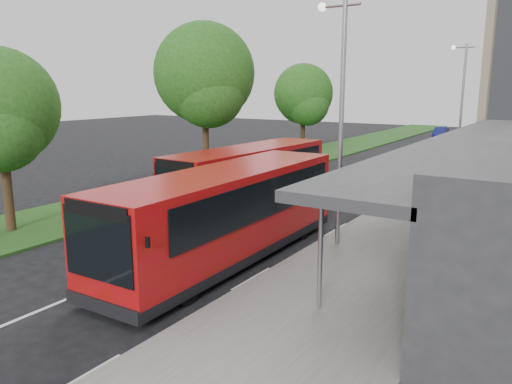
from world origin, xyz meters
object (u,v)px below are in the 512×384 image
lamp_post_near (339,109)px  lamp_post_far (461,98)px  tree_mid (205,80)px  bus_main (227,215)px  car_near (461,138)px  tree_near (1,115)px  car_far (441,132)px  bollard (464,169)px  tree_far (304,98)px  litter_bin (443,199)px  bus_second (250,177)px

lamp_post_near → lamp_post_far: size_ratio=1.00×
tree_mid → lamp_post_far: bearing=49.3°
bus_main → car_near: (-0.53, 40.29, -0.98)m
tree_near → bus_main: (8.75, 1.88, -2.95)m
car_far → tree_mid: bearing=-103.2°
bollard → tree_far: bearing=166.8°
tree_far → lamp_post_far: size_ratio=0.90×
tree_far → car_far: size_ratio=2.01×
tree_mid → bollard: bearing=36.4°
lamp_post_near → litter_bin: lamp_post_near is taller
tree_far → car_far: tree_far is taller
lamp_post_near → litter_bin: size_ratio=9.78×
bollard → car_near: 21.48m
tree_far → bollard: 13.31m
tree_near → tree_far: tree_far is taller
car_near → tree_near: bearing=-101.7°
tree_mid → lamp_post_near: tree_mid is taller
bollard → car_far: car_far is taller
tree_mid → tree_far: tree_mid is taller
tree_near → bus_second: (5.39, 8.31, -3.03)m
lamp_post_far → litter_bin: 13.50m
tree_far → bus_main: tree_far is taller
lamp_post_near → bus_second: 7.43m
tree_near → tree_mid: tree_mid is taller
car_near → car_far: 4.81m
tree_mid → tree_far: bearing=90.0°
bus_main → bus_second: (-3.36, 6.43, -0.08)m
lamp_post_far → bus_main: (-2.38, -23.07, -3.22)m
bus_second → litter_bin: size_ratio=12.04×
lamp_post_near → car_far: 41.74m
lamp_post_far → tree_near: bearing=-114.0°
tree_far → bus_main: bearing=-68.4°
tree_mid → litter_bin: 14.10m
lamp_post_far → car_far: (-5.71, 21.14, -4.13)m
bus_second → lamp_post_near: bearing=-27.9°
tree_far → car_far: bearing=76.2°
lamp_post_near → bollard: lamp_post_near is taller
bus_main → bus_second: bearing=116.7°
tree_near → tree_mid: bearing=90.0°
tree_mid → bus_main: tree_mid is taller
tree_near → bus_main: bearing=12.1°
tree_far → bollard: bearing=-13.2°
tree_near → bus_second: size_ratio=0.70×
litter_bin → car_near: size_ratio=0.27×
tree_near → bollard: size_ratio=7.30×
tree_far → car_near: 20.37m
bollard → lamp_post_near: bearing=-94.3°
lamp_post_near → car_near: (-2.91, 37.23, -4.20)m
tree_near → litter_bin: size_ratio=8.42×
tree_far → lamp_post_far: bearing=4.9°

